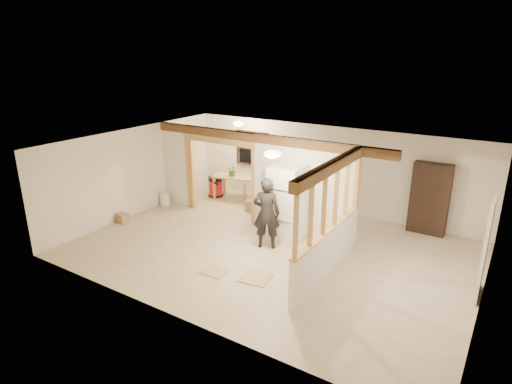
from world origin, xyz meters
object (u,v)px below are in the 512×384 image
Objects in this scene: woman at (266,213)px; bookshelf at (430,199)px; work_table at (234,188)px; shop_vac at (216,186)px; refrigerator at (287,203)px.

bookshelf is at bearing -160.91° from woman.
bookshelf reaches higher than work_table.
woman is 2.66× the size of shop_vac.
bookshelf is at bearing -6.01° from work_table.
work_table is at bearing -174.01° from bookshelf.
work_table is at bearing 1.46° from shop_vac.
woman is 4.27m from bookshelf.
refrigerator reaches higher than work_table.
bookshelf is at bearing 5.48° from shop_vac.
shop_vac is 6.48m from bookshelf.
refrigerator is 3.93m from shop_vac.
work_table is 5.75m from bookshelf.
refrigerator is 3.30m from work_table.
refrigerator reaches higher than bookshelf.
work_table is at bearing 149.16° from refrigerator.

